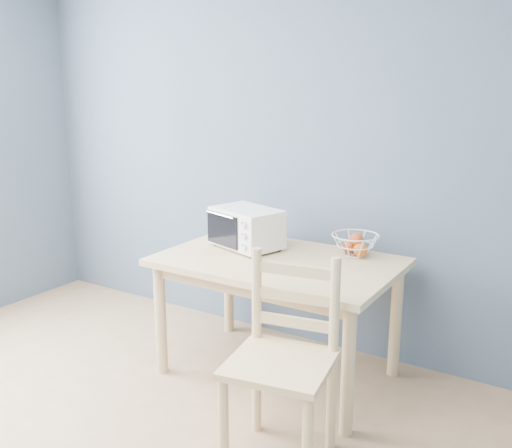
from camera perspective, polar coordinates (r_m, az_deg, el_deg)
The scene contains 4 objects.
dining_table at distance 3.44m, azimuth 2.23°, elevation -5.10°, with size 1.40×0.90×0.75m.
toaster_oven at distance 3.61m, azimuth -1.14°, elevation -0.30°, with size 0.50×0.41×0.26m.
fruit_basket at distance 3.51m, azimuth 9.96°, elevation -1.97°, with size 0.31×0.31×0.15m.
dining_chair at distance 2.75m, azimuth 2.77°, elevation -13.79°, with size 0.53×0.53×0.99m.
Camera 1 is at (2.06, -1.14, 1.76)m, focal length 40.00 mm.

